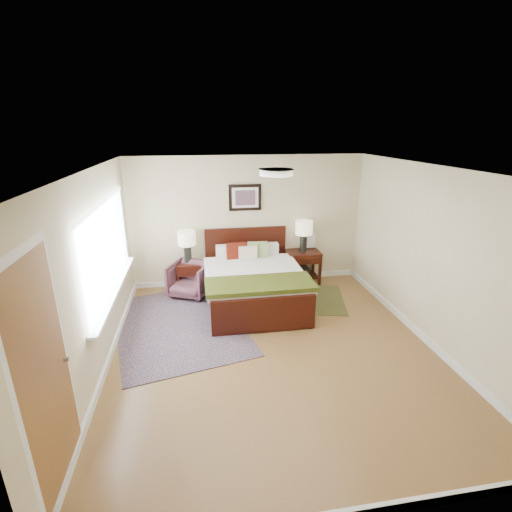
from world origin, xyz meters
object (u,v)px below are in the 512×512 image
object	(u,v)px
bed	(253,276)
lamp_right	(304,231)
lamp_left	(187,241)
armchair	(190,279)
nightstand_right	(303,264)
nightstand_left	(189,269)
rug_persian	(179,324)

from	to	relation	value
bed	lamp_right	size ratio (longest dim) A/B	3.40
lamp_right	bed	bearing A→B (deg)	-144.85
lamp_left	armchair	distance (m)	0.71
nightstand_right	lamp_right	size ratio (longest dim) A/B	1.08
bed	nightstand_left	world-z (taller)	bed
bed	rug_persian	size ratio (longest dim) A/B	0.79
bed	lamp_left	world-z (taller)	lamp_left
nightstand_right	rug_persian	world-z (taller)	nightstand_right
nightstand_left	lamp_right	xyz separation A→B (m)	(2.25, 0.02, 0.65)
nightstand_right	armchair	xyz separation A→B (m)	(-2.22, -0.26, -0.07)
lamp_right	rug_persian	xyz separation A→B (m)	(-2.42, -1.37, -1.07)
lamp_left	lamp_right	bearing A→B (deg)	0.00
bed	lamp_left	distance (m)	1.45
bed	armchair	bearing A→B (deg)	154.76
bed	rug_persian	world-z (taller)	bed
nightstand_right	rug_persian	size ratio (longest dim) A/B	0.25
lamp_right	rug_persian	size ratio (longest dim) A/B	0.23
bed	nightstand_right	world-z (taller)	bed
armchair	lamp_right	bearing A→B (deg)	32.13
lamp_right	armchair	xyz separation A→B (m)	(-2.22, -0.27, -0.76)
nightstand_left	armchair	xyz separation A→B (m)	(0.02, -0.25, -0.11)
nightstand_left	rug_persian	size ratio (longest dim) A/B	0.21
bed	nightstand_right	xyz separation A→B (m)	(1.12, 0.78, -0.12)
bed	rug_persian	bearing A→B (deg)	-155.98
bed	nightstand_right	size ratio (longest dim) A/B	3.16
nightstand_right	armchair	bearing A→B (deg)	-173.42
rug_persian	bed	bearing A→B (deg)	11.43
bed	lamp_left	bearing A→B (deg)	144.98
nightstand_left	rug_persian	distance (m)	1.42
lamp_left	rug_persian	world-z (taller)	lamp_left
nightstand_right	bed	bearing A→B (deg)	-145.30
rug_persian	lamp_right	bearing A→B (deg)	16.90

